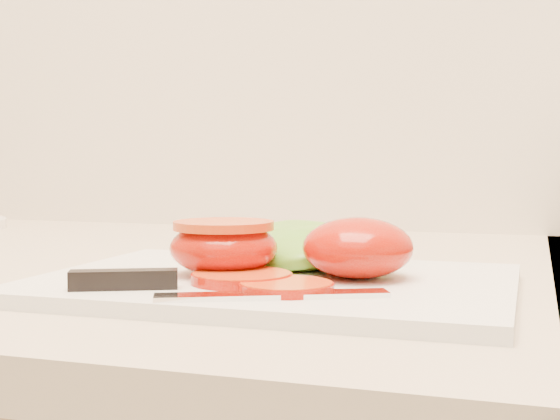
% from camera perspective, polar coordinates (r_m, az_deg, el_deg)
% --- Properties ---
extents(cutting_board, '(0.32, 0.23, 0.01)m').
position_cam_1_polar(cutting_board, '(0.53, -0.34, -5.42)').
color(cutting_board, silver).
rests_on(cutting_board, counter).
extents(tomato_half_dome, '(0.07, 0.07, 0.04)m').
position_cam_1_polar(tomato_half_dome, '(0.53, 5.71, -2.76)').
color(tomato_half_dome, '#B7200C').
rests_on(tomato_half_dome, cutting_board).
extents(tomato_half_cut, '(0.07, 0.07, 0.04)m').
position_cam_1_polar(tomato_half_cut, '(0.54, -4.14, -2.58)').
color(tomato_half_cut, '#B7200C').
rests_on(tomato_half_cut, cutting_board).
extents(tomato_slice_0, '(0.06, 0.06, 0.01)m').
position_cam_1_polar(tomato_slice_0, '(0.51, -2.81, -4.98)').
color(tomato_slice_0, '#D55A1E').
rests_on(tomato_slice_0, cutting_board).
extents(tomato_slice_1, '(0.06, 0.06, 0.01)m').
position_cam_1_polar(tomato_slice_1, '(0.48, 0.46, -5.64)').
color(tomato_slice_1, '#D55A1E').
rests_on(tomato_slice_1, cutting_board).
extents(lettuce_leaf_0, '(0.17, 0.16, 0.03)m').
position_cam_1_polar(lettuce_leaf_0, '(0.60, 0.44, -2.62)').
color(lettuce_leaf_0, '#60B42F').
rests_on(lettuce_leaf_0, cutting_board).
extents(lettuce_leaf_1, '(0.12, 0.10, 0.02)m').
position_cam_1_polar(lettuce_leaf_1, '(0.59, 4.23, -2.94)').
color(lettuce_leaf_1, '#60B42F').
rests_on(lettuce_leaf_1, cutting_board).
extents(knife, '(0.20, 0.07, 0.01)m').
position_cam_1_polar(knife, '(0.48, -7.33, -5.50)').
color(knife, silver).
rests_on(knife, cutting_board).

